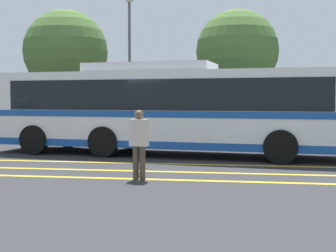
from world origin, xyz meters
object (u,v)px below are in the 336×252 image
at_px(parked_car_1, 102,124).
at_px(parked_car_3, 328,127).
at_px(transit_bus, 168,108).
at_px(street_lamp, 129,32).
at_px(tree_2, 66,52).
at_px(pedestrian_1, 139,140).
at_px(parked_car_2, 219,125).
at_px(tree_3, 237,51).

height_order(parked_car_1, parked_car_3, parked_car_1).
bearing_deg(transit_bus, parked_car_3, 140.64).
xyz_separation_m(street_lamp, tree_2, (-4.15, 1.88, -0.79)).
bearing_deg(street_lamp, parked_car_1, -110.05).
relative_size(parked_car_1, street_lamp, 0.63).
height_order(parked_car_1, tree_2, tree_2).
distance_m(transit_bus, pedestrian_1, 4.98).
distance_m(pedestrian_1, tree_2, 17.05).
xyz_separation_m(parked_car_2, pedestrian_1, (-1.44, -10.49, 0.21)).
bearing_deg(parked_car_1, pedestrian_1, 21.13).
xyz_separation_m(pedestrian_1, street_lamp, (-3.29, 13.02, 4.41)).
bearing_deg(parked_car_1, parked_car_3, 90.06).
height_order(parked_car_3, street_lamp, street_lamp).
bearing_deg(tree_3, parked_car_1, -156.08).
distance_m(transit_bus, parked_car_2, 5.83).
bearing_deg(parked_car_2, transit_bus, 165.71).
bearing_deg(tree_3, tree_2, 172.04).
height_order(parked_car_1, street_lamp, street_lamp).
xyz_separation_m(transit_bus, tree_2, (-7.36, 9.98, 2.96)).
height_order(transit_bus, street_lamp, street_lamp).
bearing_deg(street_lamp, tree_2, 155.56).
height_order(street_lamp, tree_2, street_lamp).
distance_m(pedestrian_1, tree_3, 14.15).
relative_size(parked_car_3, pedestrian_1, 2.54).
bearing_deg(parked_car_1, tree_3, 114.15).
xyz_separation_m(parked_car_2, tree_3, (0.75, 3.08, 3.61)).
bearing_deg(parked_car_3, parked_car_2, -86.11).
height_order(parked_car_3, tree_3, tree_3).
bearing_deg(tree_3, pedestrian_1, -99.19).
distance_m(transit_bus, street_lamp, 9.48).
relative_size(transit_bus, tree_2, 1.83).
relative_size(parked_car_1, parked_car_2, 1.13).
xyz_separation_m(street_lamp, tree_3, (5.48, 0.54, -1.02)).
bearing_deg(tree_2, pedestrian_1, -63.50).
bearing_deg(street_lamp, transit_bus, -68.36).
height_order(transit_bus, pedestrian_1, transit_bus).
relative_size(parked_car_2, street_lamp, 0.56).
xyz_separation_m(parked_car_3, tree_2, (-13.63, 4.17, 3.89)).
relative_size(pedestrian_1, tree_3, 0.25).
xyz_separation_m(parked_car_3, street_lamp, (-9.48, 2.29, 4.67)).
bearing_deg(parked_car_1, street_lamp, 160.18).
distance_m(parked_car_2, pedestrian_1, 10.59).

